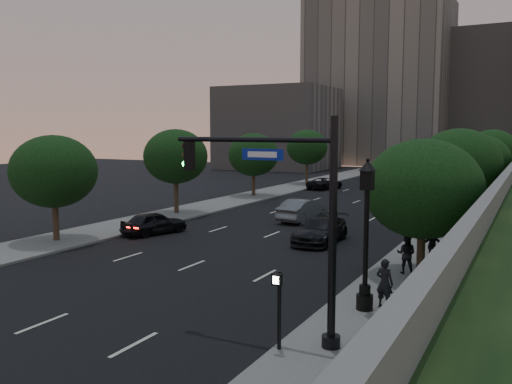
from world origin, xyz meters
The scene contains 27 objects.
ground centered at (0.00, 0.00, 0.00)m, with size 160.00×160.00×0.00m, color black.
road_surface centered at (0.00, 30.00, 0.01)m, with size 16.00×140.00×0.02m, color black.
sidewalk_right centered at (10.25, 30.00, 0.07)m, with size 4.50×140.00×0.15m, color slate.
sidewalk_left centered at (-10.25, 30.00, 0.07)m, with size 4.50×140.00×0.15m, color slate.
office_block_left centered at (-14.00, 92.00, 16.00)m, with size 26.00×20.00×32.00m, color gray.
office_block_mid centered at (6.00, 102.00, 13.00)m, with size 22.00×18.00×26.00m, color gray.
office_block_filler centered at (-26.00, 70.00, 7.00)m, with size 18.00×16.00×14.00m, color gray.
tree_right_a centered at (10.30, 8.00, 4.02)m, with size 5.20×5.20×6.24m.
tree_right_b centered at (10.30, 20.00, 4.52)m, with size 5.20×5.20×6.74m.
tree_right_c centered at (10.30, 33.00, 4.02)m, with size 5.20×5.20×6.24m.
tree_right_d centered at (10.30, 47.00, 4.52)m, with size 5.20×5.20×6.74m.
tree_right_e centered at (10.30, 62.00, 4.02)m, with size 5.20×5.20×6.24m.
tree_left_a centered at (-10.30, 6.00, 4.21)m, with size 5.00×5.00×6.34m.
tree_left_b centered at (-10.30, 18.00, 4.58)m, with size 5.00×5.00×6.71m.
tree_left_c centered at (-10.30, 31.00, 4.21)m, with size 5.00×5.00×6.34m.
tree_left_d centered at (-10.30, 45.00, 4.58)m, with size 5.00×5.00×6.71m.
traffic_signal_mast centered at (8.44, -1.65, 3.67)m, with size 5.68×0.56×7.00m.
street_lamp centered at (9.44, 2.17, 2.63)m, with size 0.64×0.64×5.62m.
pedestrian_signal centered at (8.22, -2.55, 1.57)m, with size 0.30×0.33×2.50m.
sedan_near_left centered at (-6.77, 10.73, 0.74)m, with size 1.74×4.32×1.47m, color black.
sedan_mid_left centered at (-0.29, 19.77, 0.82)m, with size 1.74×5.00×1.65m, color slate.
sedan_far_left centered at (-6.41, 40.90, 0.66)m, with size 2.19×4.74×1.32m, color black.
sedan_near_right centered at (3.59, 13.12, 0.76)m, with size 2.13×5.25×1.52m, color black.
sedan_far_right centered at (4.13, 31.91, 0.67)m, with size 1.57×3.91×1.33m, color #53565A.
pedestrian_a centered at (10.01, 2.73, 1.06)m, with size 0.66×0.43×1.81m, color black.
pedestrian_b centered at (9.69, 7.87, 1.05)m, with size 0.88×0.68×1.80m, color black.
pedestrian_c centered at (10.35, 10.71, 0.94)m, with size 0.93×0.39×1.59m, color black.
Camera 1 is at (14.73, -16.46, 6.57)m, focal length 38.00 mm.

